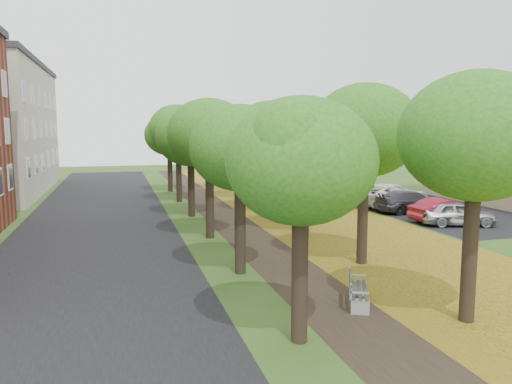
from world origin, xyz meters
TOP-DOWN VIEW (x-y plane):
  - ground at (0.00, 0.00)m, footprint 120.00×120.00m
  - street_asphalt at (-7.50, 15.00)m, footprint 8.00×70.00m
  - footpath at (0.00, 15.00)m, footprint 3.20×70.00m
  - leaf_verge at (5.00, 15.00)m, footprint 7.50×70.00m
  - parking_lot at (13.50, 16.00)m, footprint 9.00×16.00m
  - tree_row_west at (-2.20, 15.00)m, footprint 3.90×33.90m
  - tree_row_east at (2.60, 15.00)m, footprint 3.90×33.90m
  - bench at (0.34, 1.94)m, footprint 1.24×1.88m
  - car_silver at (11.00, 11.38)m, footprint 4.14×2.57m
  - car_red at (11.00, 12.40)m, footprint 4.07×1.62m
  - car_grey at (11.00, 15.76)m, footprint 4.73×2.11m
  - car_white at (11.00, 18.02)m, footprint 6.04×4.16m

SIDE VIEW (x-z plane):
  - ground at x=0.00m, z-range 0.00..0.00m
  - street_asphalt at x=-7.50m, z-range 0.00..0.01m
  - parking_lot at x=13.50m, z-range 0.00..0.01m
  - footpath at x=0.00m, z-range 0.00..0.01m
  - leaf_verge at x=5.00m, z-range 0.00..0.01m
  - bench at x=0.34m, z-range 0.02..0.88m
  - car_silver at x=11.00m, z-range 0.00..1.32m
  - car_red at x=11.00m, z-range 0.00..1.32m
  - car_grey at x=11.00m, z-range 0.00..1.35m
  - car_white at x=11.00m, z-range 0.00..1.53m
  - tree_row_west at x=-2.20m, z-range 1.51..7.90m
  - tree_row_east at x=2.60m, z-range 1.51..7.90m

